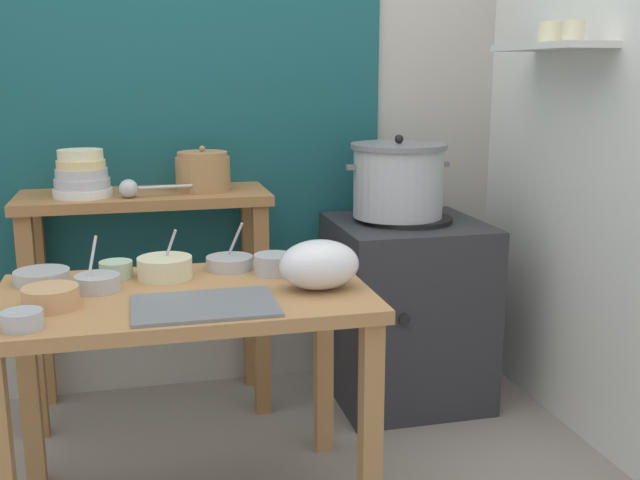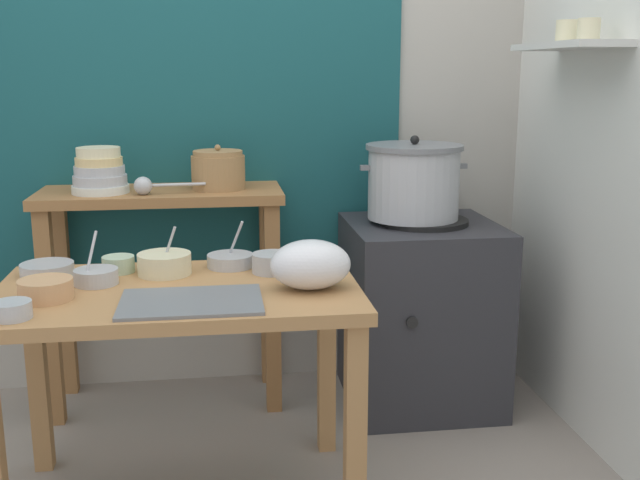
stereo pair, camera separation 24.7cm
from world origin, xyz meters
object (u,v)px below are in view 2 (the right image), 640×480
object	(u,v)px
steamer_pot	(414,181)
clay_pot	(219,170)
prep_bowl_2	(231,260)
prep_bowl_0	(47,289)
prep_bowl_7	(165,263)
stove_block	(421,312)
prep_bowl_5	(119,263)
prep_table	(180,322)
prep_bowl_3	(48,269)
prep_bowl_4	(13,309)
back_shelf_table	(164,244)
plastic_bag	(311,265)
bowl_stack_enamel	(100,173)
prep_bowl_1	(97,276)
prep_bowl_6	(273,262)
ladle	(147,186)
serving_tray	(192,302)

from	to	relation	value
steamer_pot	clay_pot	distance (m)	0.78
prep_bowl_2	prep_bowl_0	bearing A→B (deg)	-150.71
prep_bowl_7	steamer_pot	bearing A→B (deg)	28.14
stove_block	prep_bowl_5	world-z (taller)	stove_block
prep_table	prep_bowl_0	world-z (taller)	prep_bowl_0
prep_table	prep_bowl_3	bearing A→B (deg)	154.78
steamer_pot	prep_bowl_4	distance (m)	1.63
prep_table	prep_bowl_3	xyz separation A→B (m)	(-0.42, 0.20, 0.13)
back_shelf_table	plastic_bag	size ratio (longest dim) A/B	3.93
clay_pot	bowl_stack_enamel	distance (m)	0.46
bowl_stack_enamel	prep_bowl_3	world-z (taller)	bowl_stack_enamel
prep_bowl_4	bowl_stack_enamel	bearing A→B (deg)	83.99
steamer_pot	prep_bowl_5	bearing A→B (deg)	-157.21
plastic_bag	prep_bowl_7	bearing A→B (deg)	152.65
back_shelf_table	prep_bowl_3	bearing A→B (deg)	-119.20
prep_bowl_1	stove_block	bearing A→B (deg)	25.88
prep_bowl_6	prep_bowl_4	bearing A→B (deg)	-152.56
ladle	plastic_bag	bearing A→B (deg)	-54.05
prep_bowl_7	stove_block	bearing A→B (deg)	26.26
prep_bowl_1	ladle	bearing A→B (deg)	79.65
back_shelf_table	bowl_stack_enamel	bearing A→B (deg)	-169.92
back_shelf_table	prep_bowl_4	distance (m)	1.08
prep_bowl_1	prep_bowl_0	bearing A→B (deg)	-129.49
back_shelf_table	clay_pot	bearing A→B (deg)	0.00
serving_tray	prep_bowl_1	size ratio (longest dim) A/B	2.51
stove_block	prep_bowl_0	xyz separation A→B (m)	(-1.32, -0.73, 0.37)
plastic_bag	prep_bowl_2	size ratio (longest dim) A/B	1.53
steamer_pot	prep_bowl_0	size ratio (longest dim) A/B	2.83
prep_bowl_3	prep_bowl_4	bearing A→B (deg)	-90.13
ladle	prep_bowl_2	distance (m)	0.57
serving_tray	prep_bowl_4	world-z (taller)	prep_bowl_4
plastic_bag	steamer_pot	bearing A→B (deg)	55.40
bowl_stack_enamel	prep_bowl_6	bearing A→B (deg)	-44.62
prep_bowl_0	prep_bowl_4	bearing A→B (deg)	-107.82
clay_pot	prep_bowl_1	xyz separation A→B (m)	(-0.39, -0.71, -0.23)
prep_bowl_0	bowl_stack_enamel	bearing A→B (deg)	86.48
prep_bowl_5	serving_tray	bearing A→B (deg)	-57.15
prep_bowl_1	prep_bowl_6	size ratio (longest dim) A/B	1.22
bowl_stack_enamel	prep_bowl_2	xyz separation A→B (m)	(0.48, -0.52, -0.24)
plastic_bag	prep_bowl_3	size ratio (longest dim) A/B	1.45
prep_bowl_5	prep_table	bearing A→B (deg)	-46.19
stove_block	prep_bowl_5	bearing A→B (deg)	-158.79
prep_bowl_0	prep_bowl_5	xyz separation A→B (m)	(0.17, 0.28, -0.00)
stove_block	prep_bowl_4	world-z (taller)	stove_block
plastic_bag	prep_bowl_2	xyz separation A→B (m)	(-0.23, 0.30, -0.05)
back_shelf_table	steamer_pot	xyz separation A→B (m)	(1.01, -0.11, 0.25)
bowl_stack_enamel	serving_tray	size ratio (longest dim) A/B	0.55
stove_block	prep_table	bearing A→B (deg)	-145.48
prep_bowl_3	prep_bowl_1	bearing A→B (deg)	-36.61
serving_tray	prep_bowl_6	xyz separation A→B (m)	(0.25, 0.31, 0.03)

